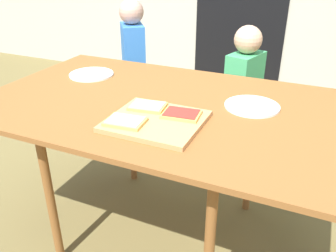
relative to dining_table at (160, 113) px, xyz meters
name	(u,v)px	position (x,y,z in m)	size (l,w,h in m)	color
ground_plane	(161,230)	(0.00, 0.00, -0.69)	(16.00, 16.00, 0.00)	brown
dining_table	(160,113)	(0.00, 0.00, 0.00)	(1.57, 0.97, 0.74)	brown
cutting_board	(156,121)	(0.08, -0.20, 0.06)	(0.35, 0.32, 0.02)	tan
pizza_slice_far_right	(181,114)	(0.15, -0.13, 0.08)	(0.15, 0.12, 0.01)	#E2B755
pizza_slice_near_left	(125,121)	(-0.01, -0.28, 0.08)	(0.15, 0.12, 0.01)	#E2B755
pizza_slice_far_left	(149,106)	(0.00, -0.12, 0.08)	(0.16, 0.12, 0.01)	#E2B755
plate_white_left	(91,74)	(-0.48, 0.18, 0.06)	(0.23, 0.23, 0.01)	white
plate_white_right	(252,106)	(0.38, 0.10, 0.06)	(0.23, 0.23, 0.01)	silver
child_left	(134,66)	(-0.59, 0.81, -0.09)	(0.25, 0.28, 1.05)	navy
child_right	(243,95)	(0.21, 0.73, -0.15)	(0.20, 0.27, 0.96)	#373136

